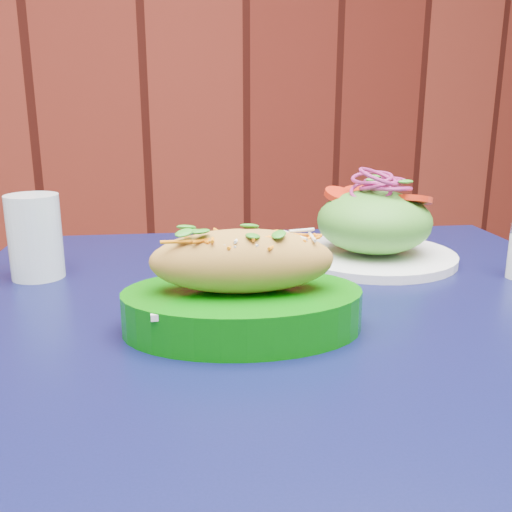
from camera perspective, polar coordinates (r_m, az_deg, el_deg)
name	(u,v)px	position (r m, az deg, el deg)	size (l,w,h in m)	color
cafe_table	(298,385)	(0.65, 4.25, -12.72)	(0.94, 0.94, 0.75)	black
banh_mi_basket	(242,290)	(0.56, -1.38, -3.44)	(0.26, 0.20, 0.11)	#066807
salad_plate	(374,227)	(0.82, 11.68, 2.86)	(0.23, 0.23, 0.13)	white
water_glass	(35,237)	(0.77, -21.23, 1.81)	(0.07, 0.07, 0.11)	silver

